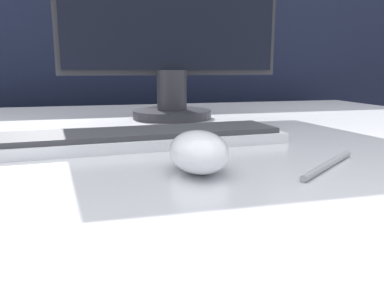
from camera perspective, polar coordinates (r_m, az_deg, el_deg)
The scene contains 4 objects.
partition_panel at distance 1.42m, azimuth -12.36°, elevation 0.17°, with size 5.00×0.03×1.11m.
computer_mouse_near at distance 0.43m, azimuth 1.05°, elevation -1.13°, with size 0.08×0.11×0.05m.
keyboard at distance 0.59m, azimuth -7.54°, elevation 0.93°, with size 0.46×0.14×0.02m.
pen at distance 0.48m, azimuth 20.05°, elevation -2.97°, with size 0.13×0.10×0.01m.
Camera 1 is at (-0.04, -0.70, 0.83)m, focal length 35.00 mm.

